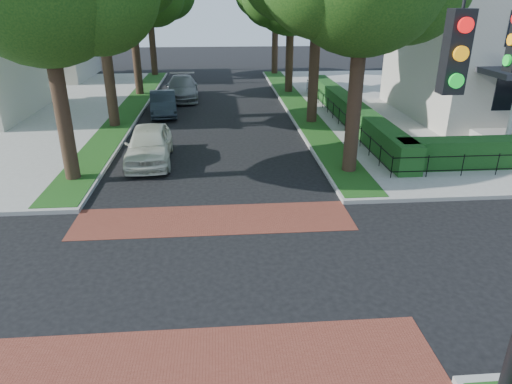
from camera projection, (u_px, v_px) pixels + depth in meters
ground at (213, 274)px, 11.92m from camera, size 120.00×120.00×0.00m
sidewalk_ne at (505, 104)px, 30.73m from camera, size 30.00×30.00×0.15m
crosswalk_far at (214, 219)px, 14.85m from camera, size 9.00×2.20×0.01m
crosswalk_near at (212, 365)px, 8.98m from camera, size 9.00×2.20×0.01m
grass_strip_ne at (298, 106)px, 29.76m from camera, size 1.60×29.80×0.02m
grass_strip_nw at (130, 109)px, 28.96m from camera, size 1.60×29.80×0.02m
hedge_main_road at (350, 110)px, 25.93m from camera, size 1.00×18.00×1.20m
fence_main_road at (336, 113)px, 25.93m from camera, size 0.06×18.00×0.90m
house_left_far at (28, 18)px, 38.12m from camera, size 10.00×9.00×10.14m
parked_car_front at (149, 144)px, 19.76m from camera, size 2.12×4.77×1.59m
parked_car_middle at (163, 103)px, 27.80m from camera, size 2.03×4.45×1.42m
parked_car_rear at (182, 88)px, 32.16m from camera, size 2.48×5.49×1.56m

